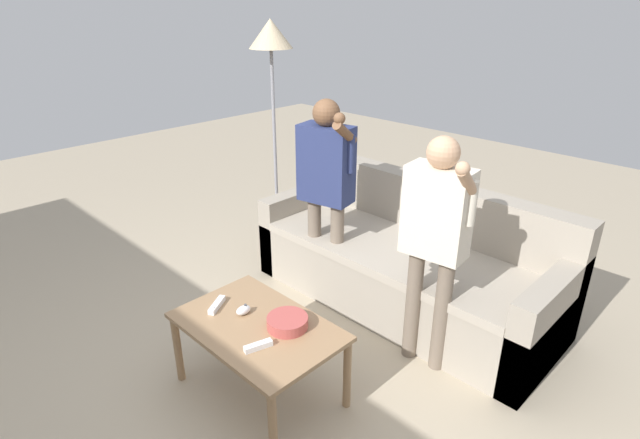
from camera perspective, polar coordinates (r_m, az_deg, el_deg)
The scene contains 10 objects.
ground_plane at distance 3.04m, azimuth -6.31°, elevation -18.62°, with size 12.00×12.00×0.00m, color tan.
couch at distance 3.65m, azimuth 9.90°, elevation -5.03°, with size 2.17×0.87×0.86m.
coffee_table at distance 2.77m, azimuth -7.12°, elevation -12.82°, with size 0.90×0.59×0.46m.
snack_bowl at distance 2.69m, azimuth -3.74°, elevation -11.62°, with size 0.22×0.22×0.06m, color #B24C47.
game_remote_nunchuk at distance 2.82m, azimuth -8.74°, elevation -10.18°, with size 0.06×0.09×0.05m.
floor_lamp at distance 4.14m, azimuth -5.59°, elevation 18.47°, with size 0.35×0.35×1.91m.
player_left at distance 3.41m, azimuth 0.67°, elevation 4.62°, with size 0.46×0.29×1.46m.
player_right at distance 2.80m, azimuth 13.02°, elevation -1.15°, with size 0.43×0.29×1.41m.
game_remote_wand_near at distance 2.57m, azimuth -7.07°, elevation -14.13°, with size 0.08×0.15×0.03m.
game_remote_wand_far at distance 2.90m, azimuth -11.70°, elevation -9.53°, with size 0.12×0.16×0.03m.
Camera 1 is at (1.78, -1.36, 2.05)m, focal length 28.03 mm.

